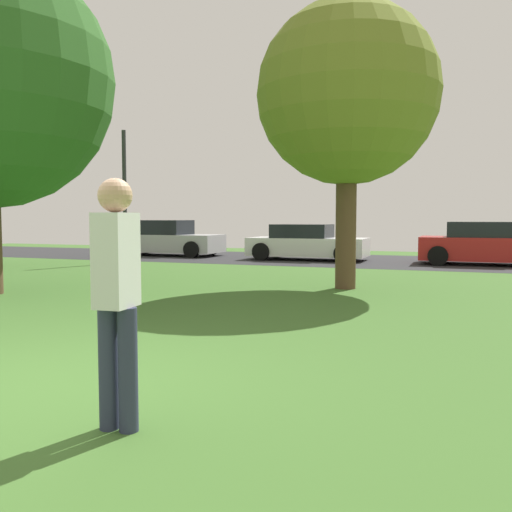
% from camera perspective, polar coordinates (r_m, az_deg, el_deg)
% --- Properties ---
extents(ground_plane, '(44.00, 44.00, 0.00)m').
position_cam_1_polar(ground_plane, '(5.59, -21.65, -12.33)').
color(ground_plane, '#3D6628').
extents(road_strip, '(44.00, 6.40, 0.01)m').
position_cam_1_polar(road_strip, '(20.34, 10.25, -0.44)').
color(road_strip, '#28282B').
rests_on(road_strip, ground_plane).
extents(oak_tree_left, '(3.89, 3.89, 6.14)m').
position_cam_1_polar(oak_tree_left, '(12.45, 9.39, 16.07)').
color(oak_tree_left, brown).
rests_on(oak_tree_left, ground_plane).
extents(person_walking, '(0.30, 0.34, 1.82)m').
position_cam_1_polar(person_walking, '(4.09, -14.15, -3.46)').
color(person_walking, '#2D334C').
rests_on(person_walking, ground_plane).
extents(parked_car_silver, '(4.50, 2.00, 1.44)m').
position_cam_1_polar(parked_car_silver, '(22.97, -9.25, 1.70)').
color(parked_car_silver, '#B7B7BC').
rests_on(parked_car_silver, ground_plane).
extents(parked_car_white, '(4.27, 2.00, 1.30)m').
position_cam_1_polar(parked_car_white, '(20.35, 5.22, 1.30)').
color(parked_car_white, white).
rests_on(parked_car_white, ground_plane).
extents(parked_car_red, '(4.13, 2.12, 1.41)m').
position_cam_1_polar(parked_car_red, '(19.63, 22.46, 1.06)').
color(parked_car_red, '#B21E1E').
rests_on(parked_car_red, ground_plane).
extents(street_lamp_post, '(0.14, 0.14, 4.50)m').
position_cam_1_polar(street_lamp_post, '(19.48, -13.37, 5.93)').
color(street_lamp_post, '#2D2D33').
rests_on(street_lamp_post, ground_plane).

